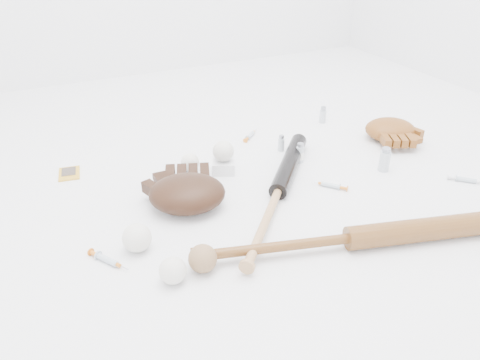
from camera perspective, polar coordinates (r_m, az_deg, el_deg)
name	(u,v)px	position (r m, az deg, el deg)	size (l,w,h in m)	color
bat_dark	(278,191)	(1.52, 4.67, -1.33)	(0.83, 0.06, 0.06)	black
bat_wood	(351,238)	(1.33, 13.32, -6.93)	(0.93, 0.07, 0.07)	brown
glove_dark	(187,193)	(1.47, -6.46, -1.58)	(0.29, 0.29, 0.10)	black
glove_tan	(390,129)	(2.01, 17.85, 5.91)	(0.24, 0.24, 0.09)	brown
trading_card	(69,174)	(1.78, -20.10, 0.74)	(0.07, 0.10, 0.01)	gold
pedestal	(224,166)	(1.68, -2.02, 1.71)	(0.08, 0.08, 0.04)	white
baseball_on_pedestal	(223,151)	(1.65, -2.06, 3.53)	(0.08, 0.08, 0.08)	white
baseball_left	(137,238)	(1.32, -12.45, -6.89)	(0.08, 0.08, 0.08)	white
baseball_upper	(190,162)	(1.69, -6.11, 2.14)	(0.07, 0.07, 0.07)	white
baseball_mid	(173,271)	(1.21, -8.19, -10.87)	(0.07, 0.07, 0.07)	white
baseball_aged	(203,259)	(1.23, -4.58, -9.52)	(0.08, 0.08, 0.08)	olive
syringe_0	(107,260)	(1.31, -15.87, -9.35)	(0.15, 0.03, 0.02)	#ADBCC6
syringe_1	(331,185)	(1.62, 10.98, -0.64)	(0.14, 0.02, 0.02)	#ADBCC6
syringe_2	(250,135)	(1.95, 1.28, 5.48)	(0.14, 0.02, 0.02)	#ADBCC6
syringe_3	(466,180)	(1.80, 25.85, 0.02)	(0.14, 0.02, 0.02)	#ADBCC6
vial_0	(281,143)	(1.83, 5.05, 4.51)	(0.02, 0.02, 0.06)	silver
vial_1	(323,115)	(2.11, 10.06, 7.85)	(0.03, 0.03, 0.07)	silver
vial_2	(300,153)	(1.75, 7.33, 3.32)	(0.03, 0.03, 0.08)	silver
vial_3	(385,159)	(1.76, 17.23, 2.43)	(0.04, 0.04, 0.09)	silver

